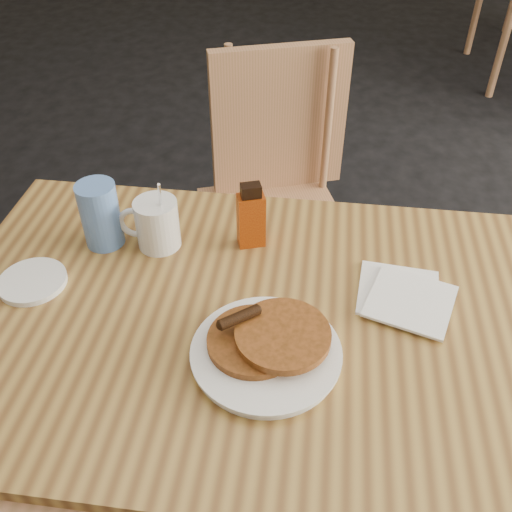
{
  "coord_description": "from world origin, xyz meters",
  "views": [
    {
      "loc": [
        0.08,
        -0.79,
        1.52
      ],
      "look_at": [
        0.0,
        0.03,
        0.82
      ],
      "focal_mm": 40.0,
      "sensor_mm": 36.0,
      "label": 1
    }
  ],
  "objects_px": {
    "chair_main_far": "(276,178)",
    "syrup_bottle": "(251,217)",
    "coffee_mug": "(156,223)",
    "pancake_plate": "(267,348)",
    "blue_tumbler": "(100,215)",
    "main_table": "(244,329)"
  },
  "relations": [
    {
      "from": "pancake_plate",
      "to": "syrup_bottle",
      "type": "relative_size",
      "value": 1.76
    },
    {
      "from": "main_table",
      "to": "chair_main_far",
      "type": "bearing_deg",
      "value": 88.65
    },
    {
      "from": "main_table",
      "to": "coffee_mug",
      "type": "bearing_deg",
      "value": 137.04
    },
    {
      "from": "pancake_plate",
      "to": "blue_tumbler",
      "type": "xyz_separation_m",
      "value": [
        -0.36,
        0.28,
        0.05
      ]
    },
    {
      "from": "chair_main_far",
      "to": "coffee_mug",
      "type": "relative_size",
      "value": 5.52
    },
    {
      "from": "main_table",
      "to": "chair_main_far",
      "type": "height_order",
      "value": "chair_main_far"
    },
    {
      "from": "syrup_bottle",
      "to": "blue_tumbler",
      "type": "relative_size",
      "value": 1.03
    },
    {
      "from": "main_table",
      "to": "chair_main_far",
      "type": "relative_size",
      "value": 1.32
    },
    {
      "from": "pancake_plate",
      "to": "coffee_mug",
      "type": "height_order",
      "value": "coffee_mug"
    },
    {
      "from": "coffee_mug",
      "to": "syrup_bottle",
      "type": "distance_m",
      "value": 0.2
    },
    {
      "from": "pancake_plate",
      "to": "coffee_mug",
      "type": "relative_size",
      "value": 1.54
    },
    {
      "from": "main_table",
      "to": "syrup_bottle",
      "type": "relative_size",
      "value": 8.35
    },
    {
      "from": "coffee_mug",
      "to": "syrup_bottle",
      "type": "xyz_separation_m",
      "value": [
        0.2,
        0.02,
        0.01
      ]
    },
    {
      "from": "coffee_mug",
      "to": "chair_main_far",
      "type": "bearing_deg",
      "value": 81.48
    },
    {
      "from": "coffee_mug",
      "to": "blue_tumbler",
      "type": "height_order",
      "value": "coffee_mug"
    },
    {
      "from": "syrup_bottle",
      "to": "coffee_mug",
      "type": "bearing_deg",
      "value": 169.05
    },
    {
      "from": "main_table",
      "to": "chair_main_far",
      "type": "xyz_separation_m",
      "value": [
        0.02,
        0.77,
        -0.15
      ]
    },
    {
      "from": "chair_main_far",
      "to": "syrup_bottle",
      "type": "height_order",
      "value": "chair_main_far"
    },
    {
      "from": "main_table",
      "to": "pancake_plate",
      "type": "bearing_deg",
      "value": -62.68
    },
    {
      "from": "chair_main_far",
      "to": "pancake_plate",
      "type": "relative_size",
      "value": 3.59
    },
    {
      "from": "blue_tumbler",
      "to": "pancake_plate",
      "type": "bearing_deg",
      "value": -37.57
    },
    {
      "from": "coffee_mug",
      "to": "main_table",
      "type": "bearing_deg",
      "value": -30.84
    }
  ]
}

